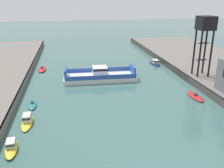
{
  "coord_description": "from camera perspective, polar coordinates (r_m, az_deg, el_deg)",
  "views": [
    {
      "loc": [
        -8.97,
        -22.57,
        20.56
      ],
      "look_at": [
        0.0,
        28.34,
        2.0
      ],
      "focal_mm": 39.71,
      "sensor_mm": 36.0,
      "label": 1
    }
  ],
  "objects": [
    {
      "name": "moored_boat_far_right",
      "position": [
        51.57,
        -17.86,
        -4.47
      ],
      "size": [
        2.04,
        5.41,
        0.96
      ],
      "color": "#237075",
      "rests_on": "ground"
    },
    {
      "name": "crane_tower",
      "position": [
        63.66,
        20.72,
        11.9
      ],
      "size": [
        3.7,
        3.7,
        14.34
      ],
      "color": "black",
      "rests_on": "quay_right"
    },
    {
      "name": "moored_boat_mid_left",
      "position": [
        55.92,
        18.59,
        -2.66
      ],
      "size": [
        2.05,
        6.24,
        0.93
      ],
      "color": "red",
      "rests_on": "ground"
    },
    {
      "name": "chain_ferry",
      "position": [
        63.87,
        -2.81,
        1.94
      ],
      "size": [
        18.51,
        7.38,
        3.4
      ],
      "color": "silver",
      "rests_on": "ground"
    },
    {
      "name": "moored_boat_upstream_a",
      "position": [
        44.85,
        -18.98,
        -7.87
      ],
      "size": [
        1.89,
        6.12,
        1.55
      ],
      "color": "yellow",
      "rests_on": "ground"
    },
    {
      "name": "moored_boat_mid_right",
      "position": [
        79.68,
        9.84,
        4.92
      ],
      "size": [
        2.58,
        7.0,
        1.53
      ],
      "color": "navy",
      "rests_on": "ground"
    },
    {
      "name": "moored_boat_near_right",
      "position": [
        38.57,
        -22.22,
        -13.24
      ],
      "size": [
        2.19,
        5.43,
        1.35
      ],
      "color": "yellow",
      "rests_on": "ground"
    },
    {
      "name": "moored_boat_far_left",
      "position": [
        75.06,
        -15.8,
        3.33
      ],
      "size": [
        2.31,
        6.34,
        1.08
      ],
      "color": "red",
      "rests_on": "ground"
    }
  ]
}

